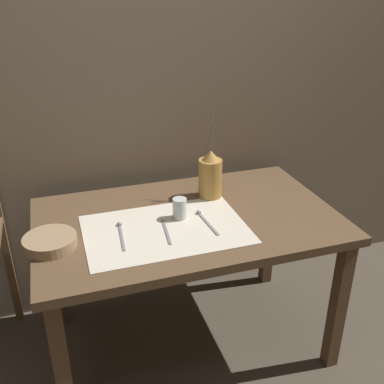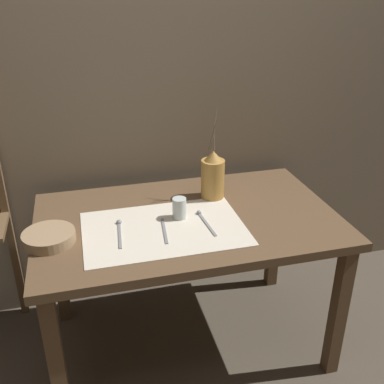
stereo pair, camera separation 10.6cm
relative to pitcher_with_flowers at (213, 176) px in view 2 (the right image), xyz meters
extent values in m
plane|color=brown|center=(-0.17, -0.16, -0.85)|extent=(12.00, 12.00, 0.00)
cube|color=#7A6B56|center=(-0.17, 0.36, 0.35)|extent=(7.00, 0.06, 2.40)
cube|color=brown|center=(-0.17, -0.16, -0.13)|extent=(1.34, 0.82, 0.04)
cube|color=brown|center=(-0.78, -0.51, -0.50)|extent=(0.06, 0.06, 0.69)
cube|color=brown|center=(0.45, -0.51, -0.50)|extent=(0.06, 0.06, 0.69)
cube|color=brown|center=(-0.78, 0.19, -0.50)|extent=(0.06, 0.06, 0.69)
cube|color=brown|center=(0.45, 0.19, -0.50)|extent=(0.06, 0.06, 0.69)
cube|color=brown|center=(-1.00, 0.29, -0.27)|extent=(0.04, 0.04, 1.15)
cube|color=beige|center=(-0.29, -0.24, -0.11)|extent=(0.69, 0.46, 0.00)
cylinder|color=#B7843D|center=(0.00, 0.00, -0.02)|extent=(0.11, 0.11, 0.19)
cone|color=#B7843D|center=(0.00, 0.00, 0.10)|extent=(0.08, 0.08, 0.05)
cylinder|color=brown|center=(-0.01, -0.01, 0.21)|extent=(0.04, 0.02, 0.16)
cylinder|color=brown|center=(0.01, 0.01, 0.23)|extent=(0.04, 0.05, 0.20)
cylinder|color=brown|center=(0.00, 0.00, 0.20)|extent=(0.01, 0.02, 0.13)
cylinder|color=#9E7F5B|center=(-0.76, -0.23, -0.09)|extent=(0.21, 0.21, 0.05)
cylinder|color=silver|center=(-0.20, -0.17, -0.06)|extent=(0.06, 0.06, 0.09)
cube|color=gray|center=(-0.48, -0.26, -0.11)|extent=(0.03, 0.21, 0.00)
sphere|color=gray|center=(-0.47, -0.15, -0.10)|extent=(0.02, 0.02, 0.02)
cube|color=gray|center=(-0.29, -0.27, -0.11)|extent=(0.03, 0.21, 0.00)
cube|color=gray|center=(-0.10, -0.26, -0.11)|extent=(0.03, 0.21, 0.00)
sphere|color=gray|center=(-0.11, -0.15, -0.10)|extent=(0.02, 0.02, 0.02)
camera|label=1|loc=(-0.70, -1.85, 0.86)|focal=42.00mm
camera|label=2|loc=(-0.59, -1.88, 0.86)|focal=42.00mm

